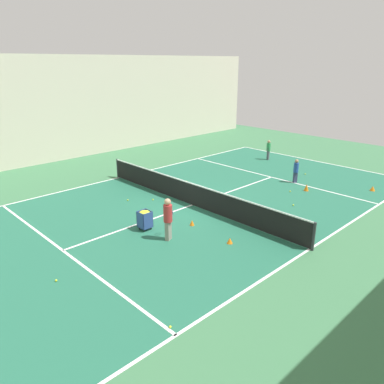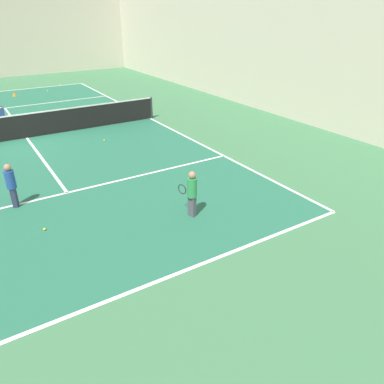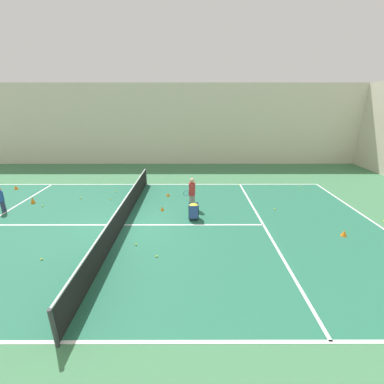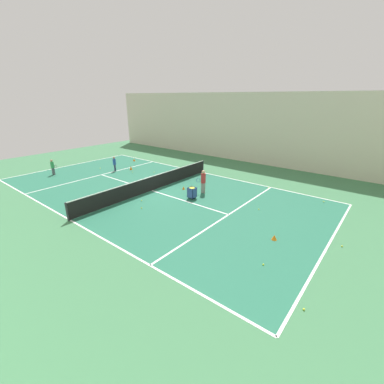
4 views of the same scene
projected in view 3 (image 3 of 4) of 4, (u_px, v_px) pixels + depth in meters
ground_plane at (124, 225)px, 11.52m from camera, size 38.73×38.73×0.00m
court_playing_area at (124, 225)px, 11.52m from camera, size 11.88×22.83×0.00m
line_baseline_far at (377, 225)px, 11.54m from camera, size 11.88×0.10×0.00m
line_sideline_left at (146, 184)px, 17.11m from camera, size 0.10×22.83×0.00m
line_sideline_right at (60, 342)px, 5.92m from camera, size 0.10×22.83×0.00m
line_service_far at (263, 225)px, 11.53m from camera, size 11.88×0.10×0.00m
line_centre_service at (124, 225)px, 11.52m from camera, size 0.10×12.56×0.00m
hall_enclosure_left at (156, 125)px, 21.68m from camera, size 0.15×35.03×6.65m
tennis_net at (123, 214)px, 11.33m from camera, size 12.18×0.10×1.06m
coach_at_net at (192, 191)px, 13.02m from camera, size 0.45×0.65×1.62m
child_midcourt at (1, 198)px, 12.64m from camera, size 0.34×0.34×1.30m
ball_cart at (194, 209)px, 11.91m from camera, size 0.45×0.46×0.78m
training_cone_0 at (33, 200)px, 13.90m from camera, size 0.24×0.24×0.35m
training_cone_1 at (162, 208)px, 13.00m from camera, size 0.19×0.19×0.23m
training_cone_2 at (16, 187)px, 16.12m from camera, size 0.26×0.26×0.25m
training_cone_3 at (168, 194)px, 14.96m from camera, size 0.22×0.22×0.21m
training_cone_4 at (344, 233)px, 10.55m from camera, size 0.25×0.25×0.24m
tennis_ball_0 at (81, 198)px, 14.59m from camera, size 0.07×0.07×0.07m
tennis_ball_1 at (110, 199)px, 14.45m from camera, size 0.07×0.07×0.07m
tennis_ball_4 at (299, 187)px, 16.55m from camera, size 0.07×0.07×0.07m
tennis_ball_5 at (275, 209)px, 13.12m from camera, size 0.07×0.07×0.07m
tennis_ball_6 at (240, 185)px, 16.84m from camera, size 0.07×0.07×0.07m
tennis_ball_7 at (136, 245)px, 9.88m from camera, size 0.07×0.07×0.07m
tennis_ball_8 at (384, 221)px, 11.80m from camera, size 0.07×0.07×0.07m
tennis_ball_9 at (42, 259)px, 8.97m from camera, size 0.07×0.07×0.07m
tennis_ball_11 at (43, 206)px, 13.52m from camera, size 0.07×0.07×0.07m
tennis_ball_12 at (116, 192)px, 15.63m from camera, size 0.07×0.07×0.07m
tennis_ball_13 at (157, 256)px, 9.14m from camera, size 0.07×0.07×0.07m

